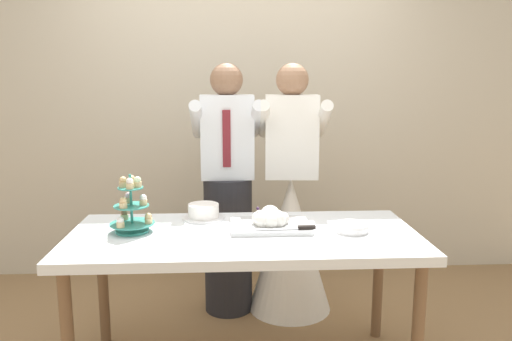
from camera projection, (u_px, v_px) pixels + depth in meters
name	position (u px, v px, depth m)	size (l,w,h in m)	color
rear_wall	(238.00, 93.00, 3.89)	(5.20, 0.10, 2.90)	beige
dessert_table	(244.00, 247.00, 2.56)	(1.80, 0.80, 0.78)	silver
cupcake_stand	(131.00, 209.00, 2.54)	(0.23, 0.23, 0.31)	teal
main_cake_tray	(270.00, 220.00, 2.63)	(0.44, 0.31, 0.13)	silver
plate_stack	(352.00, 228.00, 2.57)	(0.18, 0.18, 0.04)	white
round_cake	(204.00, 212.00, 2.81)	(0.24, 0.24, 0.08)	white
person_groom	(228.00, 203.00, 3.27)	(0.47, 0.50, 1.66)	#232328
person_bride	(290.00, 226.00, 3.32)	(0.56, 0.56, 1.66)	white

